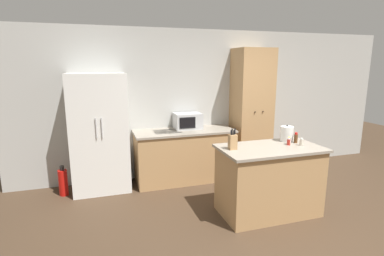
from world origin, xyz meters
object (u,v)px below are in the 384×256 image
spice_bottle_amber_oil (289,142)px  spice_bottle_green_herb (301,142)px  knife_block (233,142)px  spice_bottle_tall_dark (289,141)px  microwave (188,121)px  kettle (287,134)px  pantry_cabinet (251,112)px  refrigerator (99,133)px  fire_extinguisher (63,182)px  spice_bottle_short_red (296,138)px

spice_bottle_amber_oil → spice_bottle_green_herb: spice_bottle_green_herb is taller
knife_block → spice_bottle_tall_dark: knife_block is taller
microwave → knife_block: 1.57m
microwave → spice_bottle_amber_oil: 1.86m
kettle → spice_bottle_green_herb: bearing=-79.0°
spice_bottle_amber_oil → pantry_cabinet: bearing=80.1°
refrigerator → spice_bottle_tall_dark: 2.85m
spice_bottle_tall_dark → spice_bottle_green_herb: (0.11, -0.12, 0.00)m
spice_bottle_tall_dark → kettle: (0.06, 0.14, 0.06)m
knife_block → pantry_cabinet: bearing=54.3°
fire_extinguisher → kettle: bearing=-21.9°
spice_bottle_amber_oil → kettle: bearing=62.8°
microwave → knife_block: knife_block is taller
spice_bottle_short_red → spice_bottle_amber_oil: spice_bottle_short_red is taller
spice_bottle_tall_dark → fire_extinguisher: size_ratio=0.21×
knife_block → spice_bottle_tall_dark: (0.85, 0.01, -0.06)m
pantry_cabinet → microwave: 1.21m
microwave → spice_bottle_short_red: 1.89m
spice_bottle_tall_dark → spice_bottle_amber_oil: spice_bottle_tall_dark is taller
microwave → spice_bottle_green_herb: (1.08, -1.68, -0.05)m
knife_block → spice_bottle_short_red: size_ratio=1.86×
pantry_cabinet → spice_bottle_amber_oil: 1.57m
pantry_cabinet → knife_block: bearing=-125.7°
knife_block → spice_bottle_short_red: knife_block is taller
refrigerator → fire_extinguisher: bearing=-173.9°
spice_bottle_tall_dark → spice_bottle_amber_oil: bearing=-129.6°
spice_bottle_amber_oil → spice_bottle_green_herb: (0.15, -0.08, 0.00)m
spice_bottle_tall_dark → spice_bottle_amber_oil: (-0.04, -0.05, -0.00)m
refrigerator → pantry_cabinet: 2.70m
knife_block → fire_extinguisher: (-2.19, 1.39, -0.82)m
kettle → fire_extinguisher: (-3.10, 1.24, -0.83)m
spice_bottle_short_red → pantry_cabinet: bearing=86.0°
refrigerator → spice_bottle_green_herb: size_ratio=18.04×
refrigerator → spice_bottle_tall_dark: (2.46, -1.45, 0.04)m
fire_extinguisher → knife_block: bearing=-32.4°
refrigerator → pantry_cabinet: size_ratio=0.82×
knife_block → spice_bottle_amber_oil: 0.81m
spice_bottle_short_red → kettle: bearing=120.3°
knife_block → spice_bottle_green_herb: (0.95, -0.11, -0.05)m
spice_bottle_green_herb → fire_extinguisher: (-3.15, 1.51, -0.77)m
spice_bottle_tall_dark → spice_bottle_short_red: 0.13m
fire_extinguisher → spice_bottle_short_red: bearing=-23.3°
kettle → spice_bottle_short_red: bearing=-59.7°
microwave → fire_extinguisher: bearing=-175.1°
spice_bottle_tall_dark → kettle: bearing=67.7°
microwave → refrigerator: bearing=-175.6°
spice_bottle_amber_oil → fire_extinguisher: spice_bottle_amber_oil is taller
spice_bottle_green_herb → fire_extinguisher: size_ratio=0.22×
spice_bottle_short_red → fire_extinguisher: 3.54m
microwave → knife_block: bearing=-85.4°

